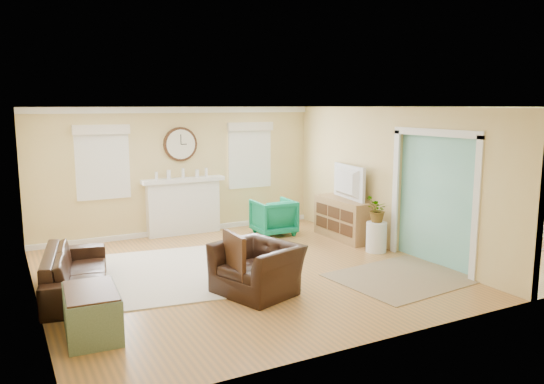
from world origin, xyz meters
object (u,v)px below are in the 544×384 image
object	(u,v)px
green_chair	(274,217)
credenza	(344,219)
sofa	(76,271)
eames_chair	(257,269)
dining_table	(445,224)

from	to	relation	value
green_chair	credenza	xyz separation A→B (m)	(1.08, -0.95, 0.04)
green_chair	credenza	bearing A→B (deg)	140.87
sofa	green_chair	xyz separation A→B (m)	(4.09, 1.73, 0.06)
sofa	eames_chair	size ratio (longest dim) A/B	1.94
sofa	eames_chair	distance (m)	2.57
sofa	credenza	world-z (taller)	credenza
green_chair	sofa	bearing A→B (deg)	25.11
credenza	dining_table	xyz separation A→B (m)	(1.68, -1.04, -0.08)
eames_chair	green_chair	distance (m)	3.47
credenza	sofa	bearing A→B (deg)	-171.34
credenza	eames_chair	bearing A→B (deg)	-145.45
sofa	credenza	distance (m)	5.23
eames_chair	green_chair	size ratio (longest dim) A/B	1.37
green_chair	credenza	distance (m)	1.44
eames_chair	credenza	xyz separation A→B (m)	(2.91, 2.00, 0.04)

